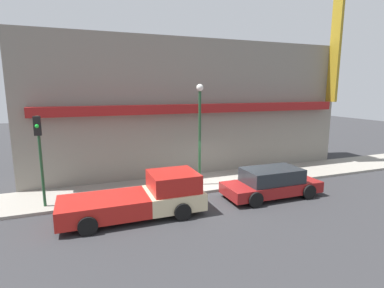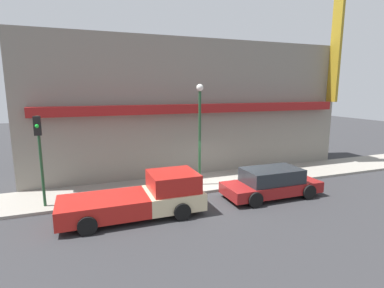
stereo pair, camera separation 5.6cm
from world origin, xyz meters
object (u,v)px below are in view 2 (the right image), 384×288
(street_lamp, at_px, (200,123))
(parked_car, at_px, (271,183))
(pickup_truck, at_px, (143,198))
(traffic_light, at_px, (39,146))
(fire_hydrant, at_px, (148,186))

(street_lamp, bearing_deg, parked_car, -43.14)
(pickup_truck, relative_size, traffic_light, 1.47)
(street_lamp, relative_size, traffic_light, 1.34)
(parked_car, distance_m, traffic_light, 10.62)
(parked_car, height_order, traffic_light, traffic_light)
(parked_car, distance_m, fire_hydrant, 6.06)
(parked_car, bearing_deg, pickup_truck, -179.41)
(pickup_truck, bearing_deg, parked_car, -1.49)
(parked_car, relative_size, fire_hydrant, 7.56)
(pickup_truck, xyz_separation_m, traffic_light, (-3.89, 2.06, 2.08))
(fire_hydrant, distance_m, street_lamp, 4.16)
(parked_car, height_order, fire_hydrant, parked_car)
(pickup_truck, relative_size, street_lamp, 1.09)
(street_lamp, xyz_separation_m, traffic_light, (-7.45, -0.50, -0.63))
(pickup_truck, relative_size, fire_hydrant, 9.18)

